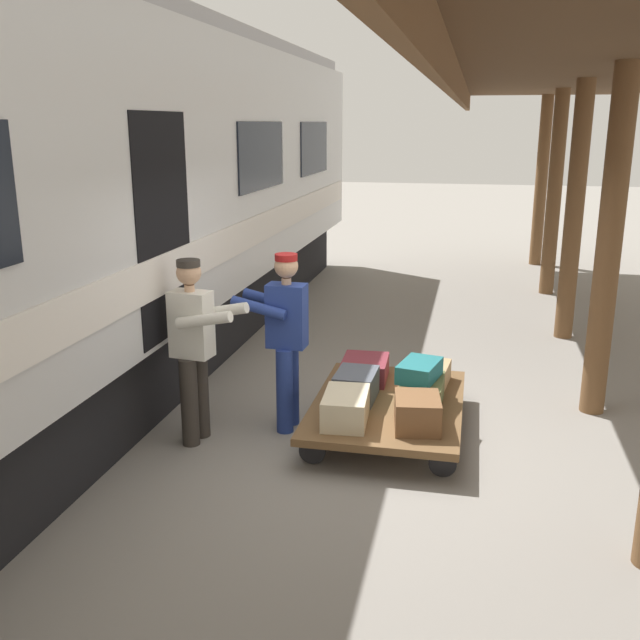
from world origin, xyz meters
name	(u,v)px	position (x,y,z in m)	size (l,w,h in m)	color
ground_plane	(382,449)	(0.00, 0.00, 0.00)	(60.00, 60.00, 0.00)	gray
train_car	(13,211)	(3.49, 0.00, 2.06)	(3.02, 17.39, 4.00)	silver
luggage_cart	(388,406)	(0.00, -0.41, 0.26)	(1.39, 2.02, 0.30)	brown
suitcase_burgundy_valise	(365,369)	(0.31, -0.97, 0.41)	(0.45, 0.56, 0.22)	maroon
suitcase_slate_roller	(356,385)	(0.31, -0.41, 0.44)	(0.37, 0.50, 0.27)	#4C515B
suitcase_cream_canvas	(346,408)	(0.31, 0.14, 0.43)	(0.38, 0.59, 0.26)	beige
suitcase_tan_vintage	(426,374)	(-0.32, -0.97, 0.41)	(0.43, 0.53, 0.20)	tan
suitcase_olive_duffel	(422,392)	(-0.32, -0.41, 0.42)	(0.38, 0.60, 0.24)	brown
suitcase_brown_leather	(417,413)	(-0.32, 0.14, 0.44)	(0.38, 0.47, 0.28)	brown
suitcase_teal_softside	(419,370)	(-0.28, -0.42, 0.63)	(0.32, 0.49, 0.17)	#1E666B
porter_in_overalls	(285,336)	(0.97, -0.30, 0.93)	(0.68, 0.44, 1.70)	navy
porter_by_door	(194,345)	(1.69, 0.16, 0.93)	(0.70, 0.49, 1.70)	#332D28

